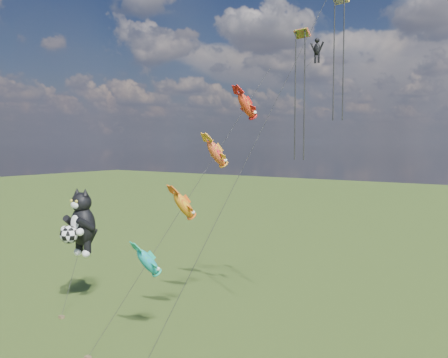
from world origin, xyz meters
The scene contains 4 objects.
ground centered at (0.00, 0.00, 0.00)m, with size 300.00×300.00×0.00m, color #213A0E.
cat_kite_rig centered at (4.18, 3.91, 7.20)m, with size 2.70×4.25×10.04m.
fish_windsock_rig centered at (15.12, 6.01, 11.11)m, with size 4.73×15.32×19.81m.
parafoil_rig centered at (22.92, 8.38, 19.48)m, with size 5.42×17.02×25.63m.
Camera 1 is at (37.46, -22.64, 13.83)m, focal length 40.00 mm.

